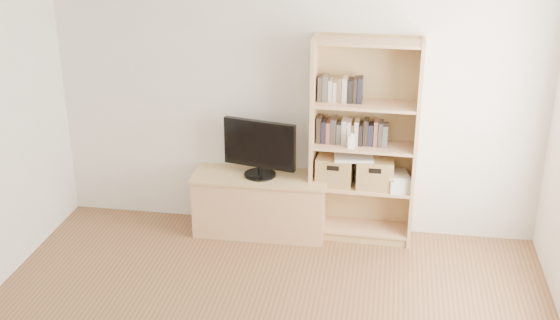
% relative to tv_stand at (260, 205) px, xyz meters
% --- Properties ---
extents(back_wall, '(4.50, 0.02, 2.60)m').
position_rel_tv_stand_xyz_m(back_wall, '(0.29, 0.23, 1.02)').
color(back_wall, silver).
rests_on(back_wall, floor).
extents(tv_stand, '(1.22, 0.47, 0.56)m').
position_rel_tv_stand_xyz_m(tv_stand, '(0.00, 0.00, 0.00)').
color(tv_stand, tan).
rests_on(tv_stand, floor).
extents(bookshelf, '(0.95, 0.36, 1.89)m').
position_rel_tv_stand_xyz_m(bookshelf, '(0.94, 0.06, 0.67)').
color(bookshelf, tan).
rests_on(bookshelf, floor).
extents(television, '(0.68, 0.20, 0.54)m').
position_rel_tv_stand_xyz_m(television, '(0.00, 0.00, 0.57)').
color(television, black).
rests_on(television, tv_stand).
extents(books_row_mid, '(0.83, 0.17, 0.22)m').
position_rel_tv_stand_xyz_m(books_row_mid, '(0.94, 0.08, 0.76)').
color(books_row_mid, '#2C231D').
rests_on(books_row_mid, bookshelf).
extents(books_row_upper, '(0.37, 0.14, 0.19)m').
position_rel_tv_stand_xyz_m(books_row_upper, '(0.73, 0.09, 1.13)').
color(books_row_upper, '#2C231D').
rests_on(books_row_upper, bookshelf).
extents(baby_monitor, '(0.07, 0.05, 0.12)m').
position_rel_tv_stand_xyz_m(baby_monitor, '(0.83, -0.04, 0.70)').
color(baby_monitor, white).
rests_on(baby_monitor, bookshelf).
extents(basket_left, '(0.34, 0.28, 0.27)m').
position_rel_tv_stand_xyz_m(basket_left, '(0.69, 0.06, 0.38)').
color(basket_left, olive).
rests_on(basket_left, bookshelf).
extents(basket_right, '(0.33, 0.27, 0.27)m').
position_rel_tv_stand_xyz_m(basket_right, '(1.05, 0.05, 0.38)').
color(basket_right, olive).
rests_on(basket_right, bookshelf).
extents(laptop, '(0.37, 0.28, 0.03)m').
position_rel_tv_stand_xyz_m(laptop, '(0.85, 0.04, 0.53)').
color(laptop, white).
rests_on(laptop, basket_left).
extents(magazine_stack, '(0.23, 0.29, 0.12)m').
position_rel_tv_stand_xyz_m(magazine_stack, '(1.27, 0.05, 0.31)').
color(magazine_stack, beige).
rests_on(magazine_stack, bookshelf).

